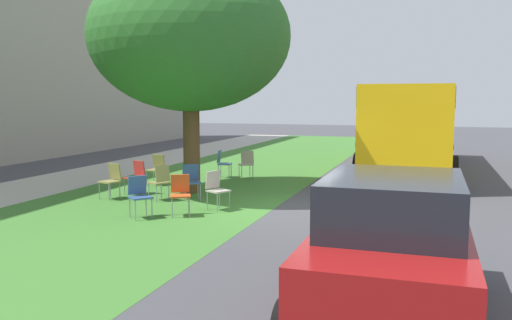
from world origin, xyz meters
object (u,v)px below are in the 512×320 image
chair_0 (139,193)px  parked_car (393,246)px  street_tree (190,37)px  chair_5 (216,187)px  chair_2 (112,178)px  chair_7 (191,179)px  chair_9 (180,192)px  chair_3 (136,175)px  chair_1 (223,161)px  school_bus (412,120)px  chair_4 (246,162)px  chair_8 (160,180)px  chair_6 (157,167)px

chair_0 → parked_car: size_ratio=0.24×
street_tree → chair_5: size_ratio=6.86×
chair_2 → chair_7: (0.52, -1.95, 0.00)m
chair_5 → chair_9: size_ratio=1.00×
chair_5 → parked_car: 6.48m
chair_5 → chair_3: bearing=66.9°
chair_5 → chair_9: same height
chair_9 → parked_car: size_ratio=0.24×
chair_7 → chair_1: bearing=10.1°
chair_1 → chair_3: size_ratio=1.00×
chair_2 → chair_7: size_ratio=1.00×
chair_3 → chair_9: 2.99m
chair_5 → school_bus: (8.43, -3.87, 1.24)m
chair_2 → chair_9: bearing=-116.0°
street_tree → chair_5: (-1.90, -1.49, -3.57)m
chair_9 → parked_car: 6.27m
chair_1 → chair_4: 0.79m
chair_3 → chair_4: 4.00m
chair_0 → chair_2: 2.44m
parked_car → chair_3: bearing=48.7°
chair_1 → chair_8: size_ratio=1.00×
chair_0 → chair_5: 1.75m
chair_6 → chair_3: bearing=-170.6°
chair_3 → chair_6: 1.60m
chair_5 → parked_car: (-4.93, -4.20, 0.32)m
chair_2 → chair_5: bearing=-98.2°
chair_9 → school_bus: size_ratio=0.08×
chair_0 → chair_3: size_ratio=1.00×
chair_6 → parked_car: 10.54m
chair_8 → school_bus: school_bus is taller
chair_5 → chair_2: bearing=81.8°
school_bus → chair_6: bearing=129.5°
chair_3 → chair_9: same height
street_tree → chair_0: bearing=-175.3°
chair_4 → street_tree: bearing=169.0°
chair_3 → chair_7: size_ratio=1.00×
chair_9 → chair_0: bearing=121.6°
chair_1 → chair_8: bearing=180.0°
chair_4 → chair_6: same height
chair_8 → chair_0: bearing=-164.8°
chair_7 → street_tree: bearing=24.3°
parked_car → chair_6: bearing=43.2°
chair_9 → parked_car: (-4.13, -4.70, 0.32)m
chair_4 → school_bus: size_ratio=0.08×
street_tree → parked_car: (-6.83, -5.69, -3.25)m
street_tree → chair_9: (-2.69, -0.99, -3.57)m
chair_1 → chair_7: same height
chair_6 → parked_car: (-7.68, -7.22, 0.32)m
chair_1 → chair_3: same height
street_tree → chair_0: (-3.14, -0.26, -3.57)m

